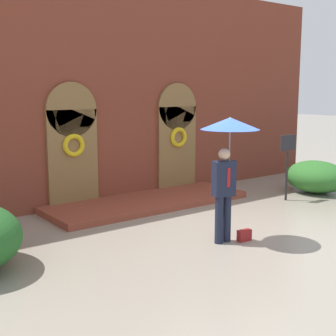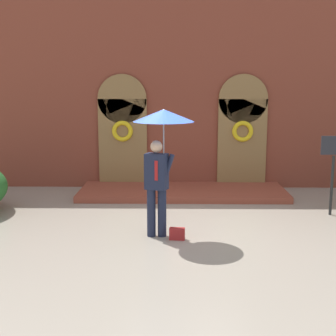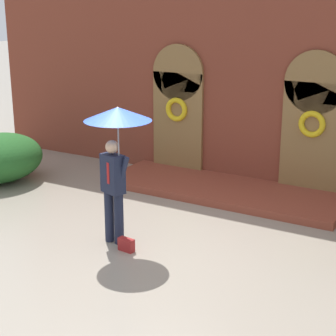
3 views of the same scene
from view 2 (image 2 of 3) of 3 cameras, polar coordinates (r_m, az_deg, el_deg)
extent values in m
plane|color=gray|center=(9.02, 2.05, -7.90)|extent=(80.00, 80.00, 0.00)
cube|color=brown|center=(12.76, 1.78, 10.26)|extent=(14.00, 0.50, 5.60)
cube|color=brown|center=(12.66, -5.52, 2.95)|extent=(1.30, 0.08, 2.40)
cylinder|color=brown|center=(12.56, -5.61, 8.38)|extent=(1.30, 0.08, 1.30)
cube|color=brown|center=(12.70, 9.00, 2.89)|extent=(1.30, 0.08, 2.40)
cylinder|color=brown|center=(12.60, 9.15, 8.31)|extent=(1.30, 0.08, 1.30)
torus|color=gold|center=(12.55, -5.58, 4.49)|extent=(0.56, 0.12, 0.56)
torus|color=gold|center=(12.59, 9.09, 4.43)|extent=(0.56, 0.12, 0.56)
cube|color=brown|center=(11.93, 1.78, -2.93)|extent=(5.20, 1.80, 0.16)
cylinder|color=#191E33|center=(8.71, -2.05, -5.47)|extent=(0.16, 0.16, 0.90)
cylinder|color=#191E33|center=(8.71, -0.73, -5.48)|extent=(0.16, 0.16, 0.90)
cube|color=#191E33|center=(8.53, -1.41, -0.43)|extent=(0.45, 0.35, 0.66)
cube|color=#A51919|center=(8.39, -1.45, -0.33)|extent=(0.06, 0.03, 0.36)
sphere|color=tan|center=(8.45, -1.43, 2.64)|extent=(0.22, 0.22, 0.22)
cylinder|color=#191E33|center=(8.50, 0.07, 0.23)|extent=(0.22, 0.09, 0.46)
cylinder|color=gray|center=(8.46, -0.53, 2.37)|extent=(0.02, 0.02, 0.98)
cone|color=#284CB7|center=(8.39, -0.54, 6.43)|extent=(1.10, 1.10, 0.22)
cone|color=white|center=(8.39, -0.54, 6.53)|extent=(0.61, 0.61, 0.20)
cube|color=maroon|center=(8.61, 1.12, -8.03)|extent=(0.29, 0.15, 0.22)
cylinder|color=black|center=(10.64, 19.34, -2.02)|extent=(0.06, 0.06, 1.30)
cube|color=#232328|center=(10.50, 19.62, 2.62)|extent=(0.56, 0.03, 0.40)
camera|label=1|loc=(6.70, -70.29, 3.81)|focal=50.00mm
camera|label=3|loc=(5.20, 80.15, 14.73)|focal=60.00mm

